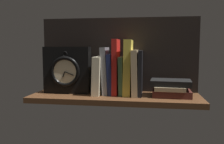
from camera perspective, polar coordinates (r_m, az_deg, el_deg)
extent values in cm
cube|color=#4C2D19|center=(112.56, 0.73, -6.11)|extent=(78.64, 24.56, 2.50)
cube|color=black|center=(121.77, 1.51, 4.13)|extent=(78.64, 1.20, 36.90)
cube|color=beige|center=(114.94, -3.13, -0.76)|extent=(4.12, 16.21, 17.86)
cube|color=gray|center=(114.08, -1.51, 0.31)|extent=(3.63, 12.27, 22.24)
cube|color=#192147|center=(113.81, -0.21, -0.50)|extent=(3.07, 12.73, 19.06)
cube|color=red|center=(113.11, 1.07, 1.22)|extent=(2.42, 12.91, 25.90)
cube|color=#476B44|center=(113.21, 2.32, -0.85)|extent=(2.39, 12.45, 17.80)
cube|color=gold|center=(112.53, 3.83, 1.11)|extent=(3.79, 14.68, 25.65)
cube|color=tan|center=(112.51, 5.50, -0.10)|extent=(3.17, 16.81, 21.00)
cube|color=black|center=(112.41, 6.77, -0.17)|extent=(1.73, 15.62, 20.74)
cube|color=black|center=(118.12, -10.59, 0.47)|extent=(22.44, 5.75, 22.44)
torus|color=black|center=(115.09, -11.12, 0.10)|extent=(14.55, 1.79, 14.55)
cylinder|color=beige|center=(115.09, -11.12, 0.10)|extent=(11.74, 0.60, 11.74)
cube|color=black|center=(114.93, -11.43, -0.59)|extent=(1.28, 0.30, 2.80)
cube|color=black|center=(114.00, -10.19, -0.36)|extent=(4.38, 0.30, 1.98)
torus|color=black|center=(114.96, -11.14, 4.23)|extent=(2.44, 0.44, 2.44)
cube|color=#471E19|center=(111.83, 13.96, -4.91)|extent=(17.14, 11.45, 3.05)
cube|color=#9E8966|center=(111.39, 13.53, -3.67)|extent=(13.90, 12.25, 1.82)
cube|color=black|center=(111.76, 13.79, -2.49)|extent=(18.69, 13.68, 2.65)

